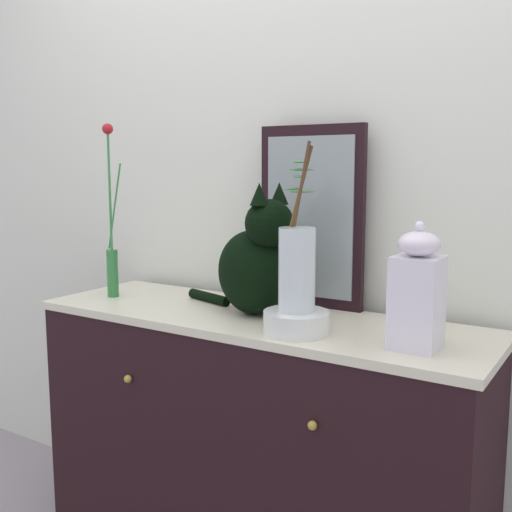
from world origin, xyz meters
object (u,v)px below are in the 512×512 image
Objects in this scene: cat_sitting at (256,262)px; bowl_porcelain at (296,322)px; mirror_leaning at (311,217)px; sideboard at (256,450)px; vase_glass_clear at (297,265)px; vase_slim_green at (112,245)px; jar_lidded_porcelain at (417,292)px.

cat_sitting reaches higher than bowl_porcelain.
mirror_leaning is 0.42m from bowl_porcelain.
sideboard is 3.14× the size of vase_glass_clear.
mirror_leaning is 0.98× the size of vase_slim_green.
jar_lidded_porcelain is (1.07, -0.04, -0.04)m from vase_slim_green.
vase_glass_clear is (0.12, -0.31, -0.10)m from mirror_leaning.
bowl_porcelain is 0.57× the size of jar_lidded_porcelain.
vase_glass_clear is (0.75, -0.07, 0.00)m from vase_slim_green.
vase_glass_clear is at bearing -68.88° from mirror_leaning.
mirror_leaning is 1.26× the size of cat_sitting.
vase_slim_green is at bearing -175.67° from cat_sitting.
vase_slim_green reaches higher than vase_glass_clear.
vase_glass_clear reaches higher than sideboard.
mirror_leaning is 1.82× the size of jar_lidded_porcelain.
vase_slim_green reaches higher than sideboard.
cat_sitting is 1.44× the size of jar_lidded_porcelain.
cat_sitting is 1.01× the size of vase_glass_clear.
vase_glass_clear is at bearing -28.97° from sideboard.
bowl_porcelain is 0.33m from jar_lidded_porcelain.
vase_slim_green reaches higher than mirror_leaning.
cat_sitting is 0.23m from vase_glass_clear.
cat_sitting is 0.52m from jar_lidded_porcelain.
mirror_leaning is 0.35m from vase_glass_clear.
vase_slim_green is (-0.56, -0.04, 0.61)m from sideboard.
mirror_leaning is at bearing 68.92° from sideboard.
mirror_leaning is at bearing 111.12° from vase_glass_clear.
vase_slim_green reaches higher than bowl_porcelain.
vase_glass_clear is at bearing -173.85° from jar_lidded_porcelain.
bowl_porcelain is at bearing -5.53° from vase_slim_green.
cat_sitting is at bearing 122.13° from sideboard.
sideboard is at bearing 171.58° from jar_lidded_porcelain.
cat_sitting reaches higher than jar_lidded_porcelain.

